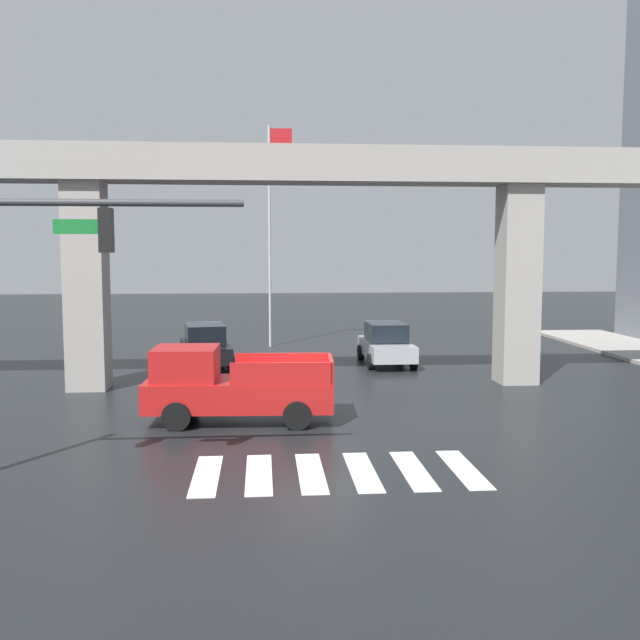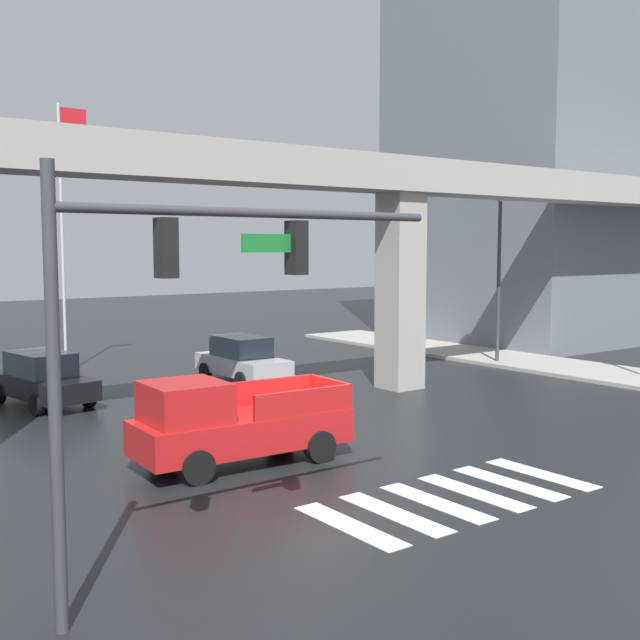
% 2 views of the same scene
% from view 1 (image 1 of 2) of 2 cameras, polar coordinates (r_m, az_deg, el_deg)
% --- Properties ---
extents(ground_plane, '(120.00, 120.00, 0.00)m').
position_cam_1_polar(ground_plane, '(20.42, -0.13, -7.78)').
color(ground_plane, black).
extents(crosswalk_stripes, '(6.05, 2.80, 0.01)m').
position_cam_1_polar(crosswalk_stripes, '(15.61, 1.34, -11.97)').
color(crosswalk_stripes, silver).
rests_on(crosswalk_stripes, ground).
extents(elevated_overpass, '(52.88, 1.82, 8.19)m').
position_cam_1_polar(elevated_overpass, '(24.88, -1.03, 10.58)').
color(elevated_overpass, '#9E9991').
rests_on(elevated_overpass, ground).
extents(pickup_truck, '(5.18, 2.26, 2.08)m').
position_cam_1_polar(pickup_truck, '(19.93, -7.27, -5.25)').
color(pickup_truck, red).
rests_on(pickup_truck, ground).
extents(sedan_black, '(2.48, 4.53, 1.72)m').
position_cam_1_polar(sedan_black, '(29.61, -9.10, -2.01)').
color(sedan_black, black).
rests_on(sedan_black, ground).
extents(sedan_silver, '(2.01, 4.32, 1.72)m').
position_cam_1_polar(sedan_silver, '(29.95, 5.27, -1.88)').
color(sedan_silver, '#A8AAAF').
rests_on(sedan_silver, ground).
extents(flagpole, '(1.16, 0.12, 10.68)m').
position_cam_1_polar(flagpole, '(35.14, -3.88, 7.87)').
color(flagpole, silver).
rests_on(flagpole, ground).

